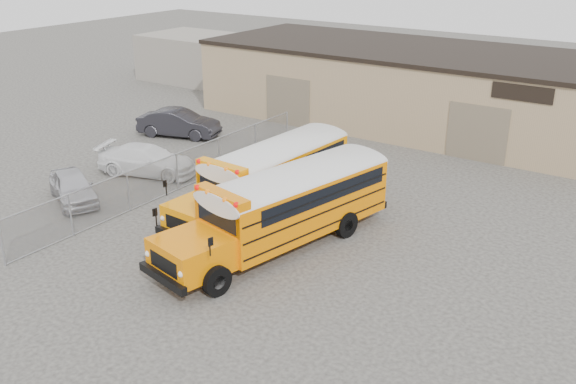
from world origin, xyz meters
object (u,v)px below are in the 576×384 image
Objects in this scene: school_bus_right at (389,164)px; car_white at (147,160)px; car_silver at (73,187)px; school_bus_left at (345,139)px; tarp_bundle at (240,230)px; car_dark at (179,123)px.

car_white is (-11.39, -3.63, -1.03)m from school_bus_right.
car_silver is at bearing -145.15° from school_bus_right.
tarp_bundle is at bearing -84.29° from school_bus_left.
car_dark is (-14.58, 1.98, -0.95)m from school_bus_right.
car_silver is (-11.54, -8.04, -1.07)m from school_bus_right.
car_dark is (-11.03, -0.34, -0.88)m from school_bus_left.
school_bus_right is (3.55, -2.32, 0.08)m from school_bus_left.
car_silver is 10.47m from car_dark.
school_bus_left is at bearing 146.86° from school_bus_right.
school_bus_right reaches higher than tarp_bundle.
car_dark is at bearing 43.47° from car_silver.
car_silver is (-7.99, -10.36, -0.99)m from school_bus_left.
school_bus_left reaches higher than car_dark.
car_white is at bearing -142.80° from school_bus_left.
car_white is 1.03× the size of car_dark.
school_bus_left reaches higher than car_silver.
car_dark is (-12.00, 9.33, 0.11)m from tarp_bundle.
car_silver reaches higher than tarp_bundle.
school_bus_left is 9.89m from car_white.
car_dark is at bearing 11.06° from car_white.
school_bus_right is 14.75m from car_dark.
car_white is at bearing 24.65° from car_silver.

